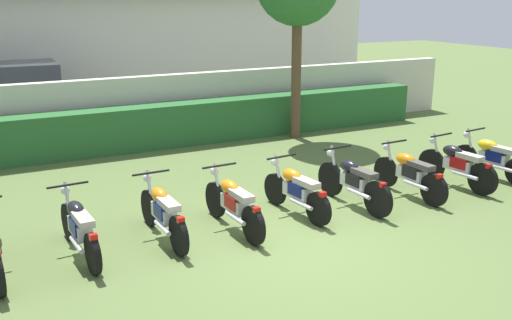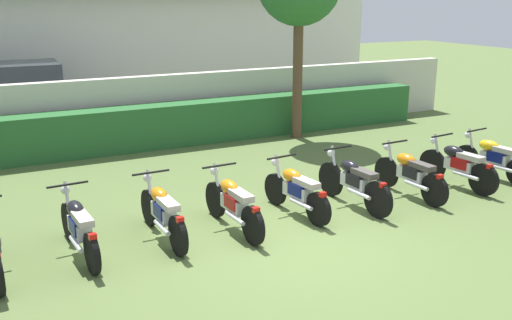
{
  "view_description": "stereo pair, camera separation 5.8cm",
  "coord_description": "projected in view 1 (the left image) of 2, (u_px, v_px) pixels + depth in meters",
  "views": [
    {
      "loc": [
        -4.24,
        -6.82,
        3.62
      ],
      "look_at": [
        0.0,
        1.42,
        0.98
      ],
      "focal_mm": 40.97,
      "sensor_mm": 36.0,
      "label": 1
    },
    {
      "loc": [
        -4.19,
        -6.85,
        3.62
      ],
      "look_at": [
        0.0,
        1.42,
        0.98
      ],
      "focal_mm": 40.97,
      "sensor_mm": 36.0,
      "label": 2
    }
  ],
  "objects": [
    {
      "name": "ground",
      "position": [
        300.0,
        246.0,
        8.69
      ],
      "size": [
        60.0,
        60.0,
        0.0
      ],
      "primitive_type": "plane",
      "color": "#566B38"
    },
    {
      "name": "compound_wall",
      "position": [
        149.0,
        109.0,
        14.75
      ],
      "size": [
        18.79,
        0.3,
        1.66
      ],
      "primitive_type": "cube",
      "color": "beige",
      "rests_on": "ground"
    },
    {
      "name": "hedge_row",
      "position": [
        158.0,
        126.0,
        14.24
      ],
      "size": [
        15.04,
        0.7,
        1.04
      ],
      "primitive_type": "cube",
      "color": "#28602D",
      "rests_on": "ground"
    },
    {
      "name": "parked_car",
      "position": [
        12.0,
        100.0,
        15.36
      ],
      "size": [
        4.55,
        2.17,
        1.89
      ],
      "rotation": [
        0.0,
        0.0,
        -0.03
      ],
      "color": "navy",
      "rests_on": "ground"
    },
    {
      "name": "motorcycle_in_row_2",
      "position": [
        79.0,
        227.0,
        8.28
      ],
      "size": [
        0.6,
        1.9,
        0.94
      ],
      "rotation": [
        0.0,
        0.0,
        1.63
      ],
      "color": "black",
      "rests_on": "ground"
    },
    {
      "name": "motorcycle_in_row_3",
      "position": [
        163.0,
        212.0,
        8.83
      ],
      "size": [
        0.6,
        1.89,
        0.95
      ],
      "rotation": [
        0.0,
        0.0,
        1.6
      ],
      "color": "black",
      "rests_on": "ground"
    },
    {
      "name": "motorcycle_in_row_4",
      "position": [
        233.0,
        203.0,
        9.19
      ],
      "size": [
        0.6,
        1.91,
        0.96
      ],
      "rotation": [
        0.0,
        0.0,
        1.61
      ],
      "color": "black",
      "rests_on": "ground"
    },
    {
      "name": "motorcycle_in_row_5",
      "position": [
        296.0,
        190.0,
        9.83
      ],
      "size": [
        0.6,
        1.77,
        0.94
      ],
      "rotation": [
        0.0,
        0.0,
        1.68
      ],
      "color": "black",
      "rests_on": "ground"
    },
    {
      "name": "motorcycle_in_row_6",
      "position": [
        353.0,
        181.0,
        10.24
      ],
      "size": [
        0.6,
        1.94,
        0.98
      ],
      "rotation": [
        0.0,
        0.0,
        1.63
      ],
      "color": "black",
      "rests_on": "ground"
    },
    {
      "name": "motorcycle_in_row_7",
      "position": [
        410.0,
        173.0,
        10.75
      ],
      "size": [
        0.6,
        1.85,
        0.95
      ],
      "rotation": [
        0.0,
        0.0,
        1.61
      ],
      "color": "black",
      "rests_on": "ground"
    },
    {
      "name": "motorcycle_in_row_8",
      "position": [
        457.0,
        164.0,
        11.27
      ],
      "size": [
        0.6,
        1.82,
        0.96
      ],
      "rotation": [
        0.0,
        0.0,
        1.68
      ],
      "color": "black",
      "rests_on": "ground"
    },
    {
      "name": "motorcycle_in_row_9",
      "position": [
        492.0,
        157.0,
        11.83
      ],
      "size": [
        0.6,
        1.8,
        0.94
      ],
      "rotation": [
        0.0,
        0.0,
        1.69
      ],
      "color": "black",
      "rests_on": "ground"
    }
  ]
}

